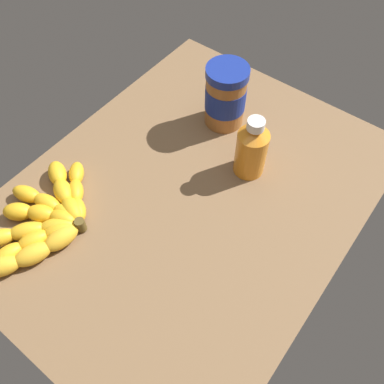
{
  "coord_description": "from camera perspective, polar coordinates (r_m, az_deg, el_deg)",
  "views": [
    {
      "loc": [
        39.3,
        31.05,
        72.51
      ],
      "look_at": [
        1.74,
        2.22,
        4.36
      ],
      "focal_mm": 38.77,
      "sensor_mm": 36.0,
      "label": 1
    }
  ],
  "objects": [
    {
      "name": "banana_bunch",
      "position": [
        0.87,
        -19.58,
        -3.64
      ],
      "size": [
        31.04,
        19.68,
        3.79
      ],
      "color": "gold",
      "rests_on": "ground_plane"
    },
    {
      "name": "ground_plane",
      "position": [
        0.9,
        -0.44,
        -1.05
      ],
      "size": [
        85.55,
        65.93,
        4.95
      ],
      "primitive_type": "cube",
      "color": "brown"
    },
    {
      "name": "peanut_butter_jar",
      "position": [
        0.97,
        4.64,
        13.01
      ],
      "size": [
        9.64,
        9.64,
        15.33
      ],
      "color": "#9E602D",
      "rests_on": "ground_plane"
    },
    {
      "name": "honey_bottle",
      "position": [
        0.88,
        8.2,
        5.91
      ],
      "size": [
        6.7,
        6.7,
        14.96
      ],
      "color": "orange",
      "rests_on": "ground_plane"
    }
  ]
}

